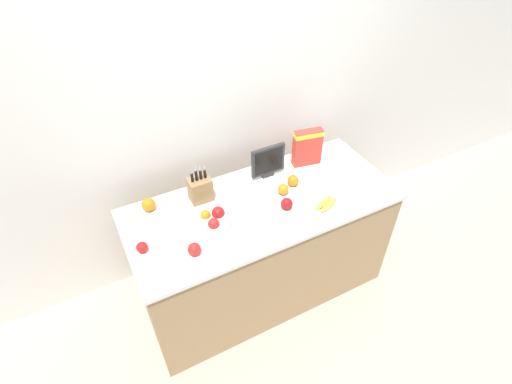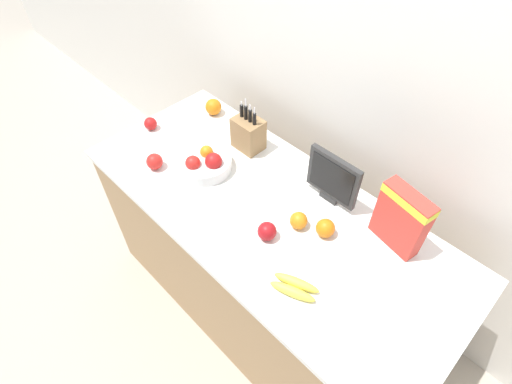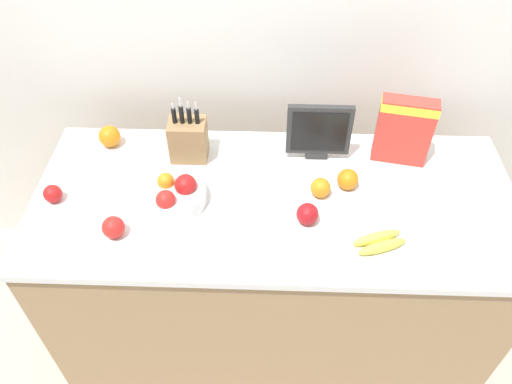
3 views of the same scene
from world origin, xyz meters
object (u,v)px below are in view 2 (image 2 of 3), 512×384
object	(u,v)px
small_monitor	(333,178)
apple_by_knife_block	(267,231)
fruit_bowl	(205,163)
orange_mid_right	(213,107)
orange_back_center	(325,228)
apple_near_bananas	(155,162)
cereal_box	(402,217)
apple_rear	(151,124)
banana_bunch	(294,287)
orange_front_right	(299,221)
knife_block	(248,133)

from	to	relation	value
small_monitor	apple_by_knife_block	xyz separation A→B (m)	(-0.05, -0.35, -0.09)
fruit_bowl	orange_mid_right	distance (m)	0.44
orange_back_center	apple_near_bananas	bearing A→B (deg)	-162.19
cereal_box	apple_rear	bearing A→B (deg)	-157.33
orange_back_center	banana_bunch	bearing A→B (deg)	-73.72
cereal_box	orange_mid_right	distance (m)	1.18
cereal_box	orange_front_right	xyz separation A→B (m)	(-0.32, -0.22, -0.12)
fruit_bowl	banana_bunch	xyz separation A→B (m)	(0.73, -0.18, -0.02)
knife_block	cereal_box	xyz separation A→B (m)	(0.84, 0.01, 0.07)
banana_bunch	apple_rear	world-z (taller)	apple_rear
apple_by_knife_block	orange_mid_right	size ratio (longest dim) A/B	0.88
cereal_box	apple_near_bananas	xyz separation A→B (m)	(-1.05, -0.44, -0.12)
knife_block	small_monitor	size ratio (longest dim) A/B	1.13
fruit_bowl	orange_front_right	world-z (taller)	fruit_bowl
apple_by_knife_block	orange_front_right	bearing A→B (deg)	68.39
apple_near_bananas	orange_back_center	size ratio (longest dim) A/B	0.99
cereal_box	banana_bunch	distance (m)	0.49
apple_rear	orange_front_right	distance (m)	0.99
fruit_bowl	apple_near_bananas	xyz separation A→B (m)	(-0.18, -0.17, -0.00)
apple_near_bananas	apple_rear	bearing A→B (deg)	149.04
banana_bunch	orange_mid_right	bearing A→B (deg)	154.29
apple_rear	fruit_bowl	bearing A→B (deg)	1.04
fruit_bowl	orange_front_right	size ratio (longest dim) A/B	3.37
apple_near_bananas	banana_bunch	bearing A→B (deg)	-1.11
knife_block	small_monitor	distance (m)	0.51
knife_block	fruit_bowl	bearing A→B (deg)	-96.24
apple_rear	apple_near_bananas	xyz separation A→B (m)	(0.26, -0.16, 0.01)
fruit_bowl	banana_bunch	world-z (taller)	fruit_bowl
fruit_bowl	apple_by_knife_block	distance (m)	0.50
small_monitor	apple_rear	xyz separation A→B (m)	(-0.98, -0.27, -0.10)
small_monitor	apple_by_knife_block	world-z (taller)	small_monitor
fruit_bowl	apple_by_knife_block	world-z (taller)	fruit_bowl
small_monitor	orange_mid_right	xyz separation A→B (m)	(-0.85, 0.05, -0.09)
small_monitor	apple_by_knife_block	distance (m)	0.36
fruit_bowl	apple_near_bananas	distance (m)	0.25
fruit_bowl	apple_near_bananas	size ratio (longest dim) A/B	3.21
small_monitor	cereal_box	bearing A→B (deg)	0.94
apple_rear	apple_by_knife_block	bearing A→B (deg)	-4.53
knife_block	banana_bunch	bearing A→B (deg)	-32.23
apple_rear	orange_mid_right	distance (m)	0.35
knife_block	apple_by_knife_block	world-z (taller)	knife_block
small_monitor	banana_bunch	world-z (taller)	small_monitor
knife_block	cereal_box	size ratio (longest dim) A/B	1.01
orange_mid_right	apple_by_knife_block	bearing A→B (deg)	-26.56
knife_block	small_monitor	world-z (taller)	knife_block
orange_mid_right	apple_rear	bearing A→B (deg)	-112.38
apple_rear	cereal_box	bearing A→B (deg)	12.05
small_monitor	apple_by_knife_block	size ratio (longest dim) A/B	3.16
banana_bunch	orange_mid_right	world-z (taller)	orange_mid_right
small_monitor	banana_bunch	xyz separation A→B (m)	(0.19, -0.45, -0.11)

